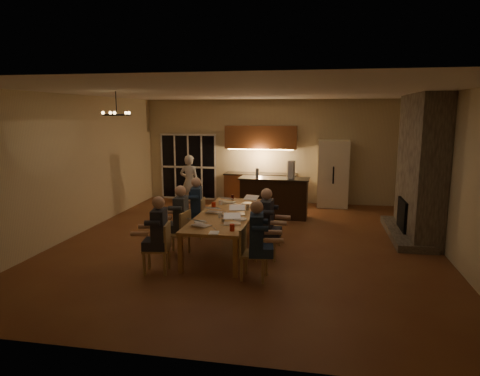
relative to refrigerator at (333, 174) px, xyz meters
name	(u,v)px	position (x,y,z in m)	size (l,w,h in m)	color
floor	(247,243)	(-1.90, -4.15, -1.00)	(9.00, 9.00, 0.00)	brown
back_wall	(271,151)	(-1.90, 0.37, 0.60)	(8.00, 0.04, 3.20)	tan
left_wall	(73,166)	(-5.92, -4.15, 0.60)	(0.04, 9.00, 3.20)	tan
right_wall	(452,175)	(2.12, -4.15, 0.60)	(0.04, 9.00, 3.20)	tan
ceiling	(248,91)	(-1.90, -4.15, 2.22)	(8.00, 9.00, 0.04)	white
french_doors	(189,167)	(-4.60, 0.32, 0.05)	(1.86, 0.08, 2.10)	black
fireplace	(420,167)	(1.80, -2.95, 0.60)	(0.58, 2.50, 3.20)	#676051
kitchenette	(260,165)	(-2.20, 0.05, 0.20)	(2.24, 0.68, 2.40)	brown
refrigerator	(333,174)	(0.00, 0.00, 0.00)	(0.90, 0.68, 2.00)	beige
dining_table	(227,231)	(-2.26, -4.57, -0.62)	(1.10, 3.19, 0.75)	tan
bar_island	(274,198)	(-1.58, -1.70, -0.46)	(1.86, 0.68, 1.08)	black
chair_left_near	(156,248)	(-3.19, -6.13, -0.55)	(0.44, 0.44, 0.89)	tan
chair_left_mid	(177,233)	(-3.15, -5.14, -0.55)	(0.44, 0.44, 0.89)	tan
chair_left_far	(194,218)	(-3.16, -3.89, -0.55)	(0.44, 0.44, 0.89)	tan
chair_right_near	(254,253)	(-1.44, -6.10, -0.55)	(0.44, 0.44, 0.89)	tan
chair_right_mid	(265,237)	(-1.40, -5.08, -0.55)	(0.44, 0.44, 0.89)	tan
chair_right_far	(272,223)	(-1.38, -4.03, -0.55)	(0.44, 0.44, 0.89)	tan
person_left_near	(160,235)	(-3.11, -6.15, -0.31)	(0.60, 0.60, 1.38)	#272A32
person_right_near	(257,241)	(-1.40, -6.19, -0.31)	(0.60, 0.60, 1.38)	#1E334C
person_left_mid	(181,220)	(-3.09, -5.02, -0.31)	(0.60, 0.60, 1.38)	#3B4046
person_right_mid	(266,224)	(-1.38, -5.03, -0.31)	(0.60, 0.60, 1.38)	#272A32
person_left_far	(197,208)	(-3.09, -3.92, -0.31)	(0.60, 0.60, 1.38)	#1E334C
standing_person	(190,182)	(-4.12, -1.15, -0.20)	(0.58, 0.38, 1.60)	beige
chandelier	(117,115)	(-4.33, -5.09, 1.75)	(0.54, 0.54, 0.03)	black
laptop_a	(201,220)	(-2.50, -5.62, -0.14)	(0.32, 0.28, 0.23)	silver
laptop_b	(232,218)	(-1.98, -5.38, -0.14)	(0.32, 0.28, 0.23)	silver
laptop_c	(214,207)	(-2.53, -4.56, -0.14)	(0.32, 0.28, 0.23)	silver
laptop_d	(237,209)	(-2.02, -4.64, -0.14)	(0.32, 0.28, 0.23)	silver
laptop_e	(228,198)	(-2.46, -3.52, -0.14)	(0.32, 0.28, 0.23)	silver
laptop_f	(250,199)	(-1.95, -3.54, -0.14)	(0.32, 0.28, 0.23)	silver
mug_front	(220,215)	(-2.30, -4.96, -0.20)	(0.08, 0.08, 0.10)	white
mug_mid	(235,206)	(-2.19, -4.08, -0.20)	(0.08, 0.08, 0.10)	white
mug_back	(221,202)	(-2.57, -3.77, -0.20)	(0.09, 0.09, 0.10)	white
redcup_near	(232,228)	(-1.88, -5.85, -0.19)	(0.09, 0.09, 0.12)	#B9200C
redcup_mid	(214,205)	(-2.65, -4.10, -0.19)	(0.09, 0.09, 0.12)	#B9200C
can_silver	(223,218)	(-2.19, -5.23, -0.19)	(0.07, 0.07, 0.12)	#B2B2B7
can_cola	(232,197)	(-2.42, -3.20, -0.19)	(0.07, 0.07, 0.12)	#3F0F0C
can_right	(248,207)	(-1.88, -4.22, -0.19)	(0.07, 0.07, 0.12)	#B2B2B7
plate_near	(240,219)	(-1.89, -5.05, -0.24)	(0.27, 0.27, 0.02)	white
plate_left	(200,222)	(-2.59, -5.39, -0.24)	(0.23, 0.23, 0.02)	white
plate_far	(254,206)	(-1.79, -3.86, -0.24)	(0.27, 0.27, 0.02)	white
notepad	(214,233)	(-2.16, -6.06, -0.24)	(0.16, 0.23, 0.01)	white
bar_bottle	(257,172)	(-2.06, -1.62, 0.20)	(0.09, 0.09, 0.24)	#99999E
bar_blender	(291,170)	(-1.13, -1.77, 0.32)	(0.15, 0.15, 0.47)	silver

